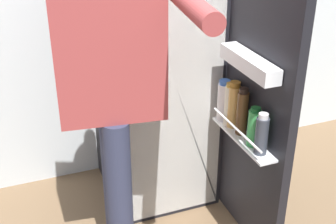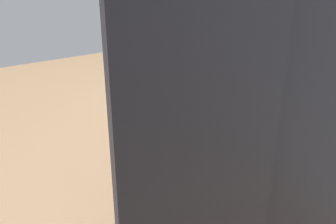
% 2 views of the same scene
% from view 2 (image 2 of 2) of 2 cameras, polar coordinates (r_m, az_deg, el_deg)
% --- Properties ---
extents(refrigerator, '(0.64, 1.20, 1.69)m').
position_cam_2_polar(refrigerator, '(1.95, 14.40, 4.47)').
color(refrigerator, black).
rests_on(refrigerator, ground_plane).
extents(person, '(0.56, 0.80, 1.66)m').
position_cam_2_polar(person, '(1.99, -3.03, 10.58)').
color(person, '#2D334C').
rests_on(person, ground_plane).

